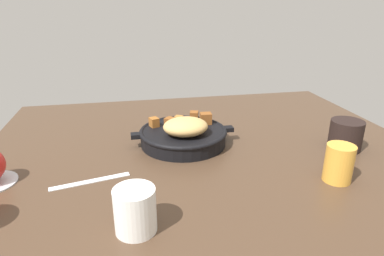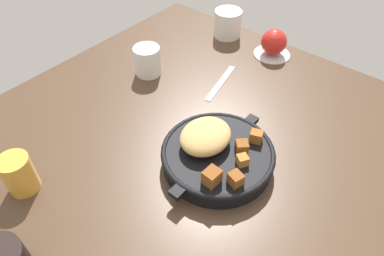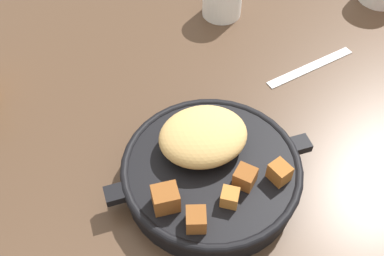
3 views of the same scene
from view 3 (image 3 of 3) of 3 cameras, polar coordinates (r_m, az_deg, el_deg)
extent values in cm
cube|color=#473323|center=(66.61, -3.68, -4.05)|extent=(115.16, 102.57, 2.40)
cylinder|color=black|center=(61.35, 2.37, -5.75)|extent=(23.01, 23.01, 4.03)
torus|color=black|center=(59.94, 2.42, -4.86)|extent=(23.75, 23.75, 1.20)
cube|color=black|center=(64.08, 13.21, -2.00)|extent=(2.64, 2.40, 1.20)
cube|color=black|center=(58.81, -9.47, -8.09)|extent=(2.64, 2.40, 1.20)
ellipsoid|color=tan|center=(59.65, 1.39, -1.01)|extent=(11.68, 9.88, 4.52)
cube|color=brown|center=(57.55, 6.58, -6.09)|extent=(3.47, 3.47, 2.45)
cube|color=brown|center=(54.17, 0.51, -11.28)|extent=(2.96, 3.10, 2.55)
cube|color=#A86B2D|center=(56.07, 4.71, -8.55)|extent=(2.87, 2.86, 2.09)
cube|color=brown|center=(55.30, -3.29, -8.71)|extent=(3.26, 2.91, 3.11)
cube|color=#935623|center=(58.56, 10.79, -5.43)|extent=(2.91, 3.10, 2.50)
cube|color=silver|center=(79.82, 14.47, 7.34)|extent=(16.99, 5.27, 0.36)
camera|label=1|loc=(1.18, -6.23, 42.88)|focal=31.31mm
camera|label=2|loc=(0.29, -103.06, -0.35)|focal=32.97mm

